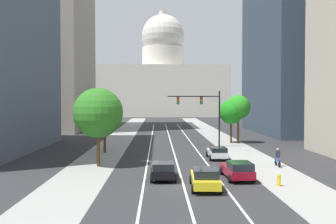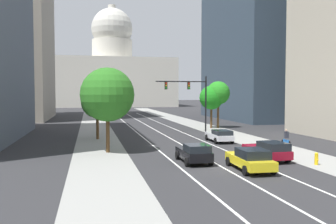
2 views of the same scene
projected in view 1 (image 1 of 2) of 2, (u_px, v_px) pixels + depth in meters
ground_plane at (169, 135)px, 68.68m from camera, size 400.00×400.00×0.00m
sidewalk_left at (119, 138)px, 63.48m from camera, size 4.54×130.00×0.01m
sidewalk_right at (220, 138)px, 63.89m from camera, size 4.54×130.00×0.01m
lane_stripe_left at (150, 145)px, 53.62m from camera, size 0.16×90.00×0.01m
lane_stripe_center at (172, 145)px, 53.69m from camera, size 0.16×90.00×0.01m
lane_stripe_right at (193, 145)px, 53.76m from camera, size 0.16×90.00×0.01m
office_tower_far_left at (33, 6)px, 80.94m from camera, size 22.15×24.69×50.70m
office_tower_far_right at (308, 51)px, 73.39m from camera, size 19.41×28.67×30.52m
capitol_building at (163, 81)px, 148.85m from camera, size 46.97×24.94×39.15m
car_yellow at (205, 178)px, 27.68m from camera, size 2.21×4.72×1.48m
car_black at (163, 170)px, 30.92m from camera, size 1.97×4.20×1.46m
car_white at (217, 152)px, 41.45m from camera, size 2.00×4.43×1.33m
car_crimson at (238, 170)px, 30.95m from camera, size 2.16×4.77×1.49m
traffic_signal_mast at (204, 108)px, 51.40m from camera, size 6.84×0.39×7.35m
fire_hydrant at (279, 180)px, 28.54m from camera, size 0.26×0.35×0.91m
cyclist at (278, 157)px, 36.87m from camera, size 0.36×1.70×1.72m
street_tree_near_right at (231, 112)px, 56.45m from camera, size 3.50×3.50×6.23m
street_tree_mid_left at (105, 118)px, 46.25m from camera, size 3.56×3.56×5.93m
street_tree_far_right at (238, 107)px, 56.29m from camera, size 3.45×3.45×6.89m
street_tree_near_left at (98, 113)px, 36.77m from camera, size 4.66×4.66×7.35m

